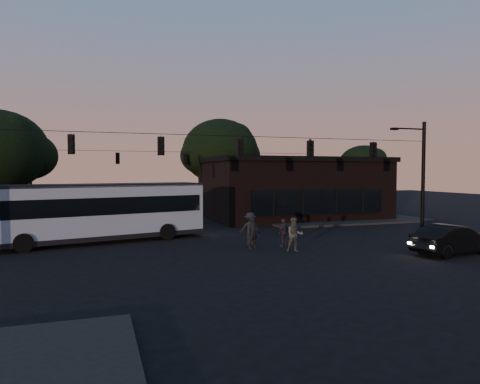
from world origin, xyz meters
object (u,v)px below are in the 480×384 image
object	(u,v)px
pedestrian_c	(284,233)
pedestrian_d	(250,229)
building	(292,188)
pedestrian_b	(295,235)
pedestrian_a	(253,232)
car	(453,239)
bus	(101,209)

from	to	relation	value
pedestrian_c	pedestrian_d	size ratio (longest dim) A/B	0.84
building	pedestrian_b	xyz separation A→B (m)	(-7.12, -15.27, -1.81)
pedestrian_a	pedestrian_c	xyz separation A→B (m)	(1.81, -0.04, -0.10)
car	pedestrian_d	bearing A→B (deg)	47.44
car	pedestrian_d	size ratio (longest dim) A/B	2.48
building	bus	xyz separation A→B (m)	(-16.61, -8.65, -0.77)
car	pedestrian_d	distance (m)	10.54
car	pedestrian_b	bearing A→B (deg)	58.44
building	pedestrian_a	bearing A→B (deg)	-122.97
pedestrian_c	bus	bearing A→B (deg)	-60.58
bus	car	distance (m)	19.44
pedestrian_b	pedestrian_d	xyz separation A→B (m)	(-1.44, 2.79, 0.02)
building	pedestrian_c	xyz separation A→B (m)	(-6.99, -13.62, -1.93)
pedestrian_c	pedestrian_d	xyz separation A→B (m)	(-1.57, 1.14, 0.15)
car	pedestrian_c	xyz separation A→B (m)	(-7.17, 4.75, 0.02)
pedestrian_c	pedestrian_a	bearing A→B (deg)	-34.41
pedestrian_a	pedestrian_d	world-z (taller)	pedestrian_d
bus	pedestrian_b	distance (m)	11.62
pedestrian_c	pedestrian_d	distance (m)	1.94
bus	pedestrian_c	world-z (taller)	bus
pedestrian_a	pedestrian_b	distance (m)	2.39
bus	car	xyz separation A→B (m)	(16.79, -9.73, -1.18)
pedestrian_b	pedestrian_c	bearing A→B (deg)	99.96
building	pedestrian_b	size ratio (longest dim) A/B	8.56
bus	car	size ratio (longest dim) A/B	2.74
pedestrian_d	pedestrian_b	bearing A→B (deg)	133.04
bus	pedestrian_c	distance (m)	10.89
pedestrian_b	building	bearing A→B (deg)	79.41
building	pedestrian_c	size ratio (longest dim) A/B	9.93
car	pedestrian_c	bearing A→B (deg)	47.90
building	car	distance (m)	18.48
bus	pedestrian_c	xyz separation A→B (m)	(9.62, -4.97, -1.16)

